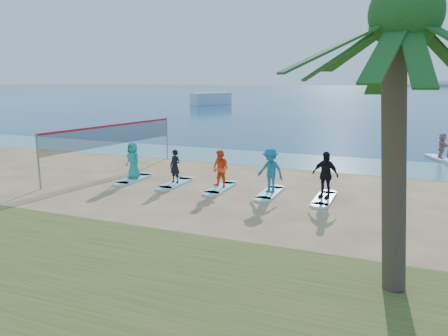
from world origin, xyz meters
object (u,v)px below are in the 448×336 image
at_px(surfboard_0, 134,179).
at_px(surfboard_2, 221,188).
at_px(volleyball_net, 113,135).
at_px(paddleboarder, 442,146).
at_px(student_4, 325,175).
at_px(student_0, 133,160).
at_px(surfboard_1, 175,183).
at_px(boat_offshore_a, 211,105).
at_px(student_3, 270,170).
at_px(surfboard_4, 324,199).
at_px(paddleboard, 441,159).
at_px(student_2, 221,169).
at_px(surfboard_3, 270,193).
at_px(student_1, 175,166).
at_px(palm_tree, 405,16).

relative_size(surfboard_0, surfboard_2, 1.00).
relative_size(volleyball_net, paddleboarder, 5.98).
distance_m(surfboard_0, student_4, 9.16).
distance_m(surfboard_0, student_0, 0.92).
relative_size(surfboard_0, surfboard_1, 1.00).
height_order(boat_offshore_a, student_3, student_3).
bearing_deg(surfboard_4, surfboard_1, 180.00).
bearing_deg(student_3, paddleboard, 74.75).
distance_m(volleyball_net, student_2, 6.91).
distance_m(student_3, surfboard_4, 2.48).
height_order(surfboard_1, surfboard_3, same).
distance_m(boat_offshore_a, surfboard_0, 62.23).
height_order(paddleboarder, student_0, student_0).
xyz_separation_m(surfboard_2, student_3, (2.28, 0.00, 0.99)).
relative_size(paddleboard, student_3, 1.59).
xyz_separation_m(surfboard_1, surfboard_4, (6.83, 0.00, 0.00)).
height_order(paddleboard, surfboard_1, paddleboard).
bearing_deg(surfboard_3, student_4, 0.00).
xyz_separation_m(paddleboarder, student_1, (-11.79, -11.65, -0.01)).
bearing_deg(volleyball_net, boat_offshore_a, 109.30).
xyz_separation_m(surfboard_0, student_3, (6.83, 0.00, 0.99)).
distance_m(student_1, student_4, 6.83).
bearing_deg(boat_offshore_a, student_3, -38.62).
xyz_separation_m(boat_offshore_a, student_4, (31.16, -58.19, 1.04)).
bearing_deg(surfboard_1, surfboard_3, 0.00).
relative_size(palm_tree, paddleboard, 2.44).
xyz_separation_m(surfboard_0, student_0, (0.00, 0.00, 0.92)).
height_order(paddleboarder, boat_offshore_a, paddleboarder).
distance_m(paddleboarder, surfboard_3, 13.74).
height_order(palm_tree, paddleboarder, palm_tree).
relative_size(student_1, surfboard_3, 0.70).
xyz_separation_m(student_1, surfboard_4, (6.83, 0.00, -0.82)).
bearing_deg(volleyball_net, student_3, -8.67).
bearing_deg(student_2, student_3, 14.99).
xyz_separation_m(surfboard_1, student_2, (2.28, 0.00, 0.88)).
distance_m(surfboard_0, student_3, 6.90).
distance_m(boat_offshore_a, student_1, 63.08).
relative_size(paddleboarder, surfboard_2, 0.68).
bearing_deg(surfboard_2, surfboard_3, 0.00).
bearing_deg(surfboard_4, student_4, 0.00).
xyz_separation_m(student_1, student_3, (4.55, 0.00, 0.17)).
distance_m(surfboard_1, student_3, 4.66).
bearing_deg(paddleboarder, paddleboard, -0.00).
bearing_deg(student_2, surfboard_1, -165.01).
bearing_deg(student_0, volleyball_net, 167.39).
xyz_separation_m(palm_tree, surfboard_2, (-7.19, 7.21, -6.02)).
relative_size(paddleboard, surfboard_4, 1.36).
height_order(surfboard_1, surfboard_2, same).
relative_size(surfboard_1, student_4, 1.16).
distance_m(boat_offshore_a, surfboard_2, 63.99).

